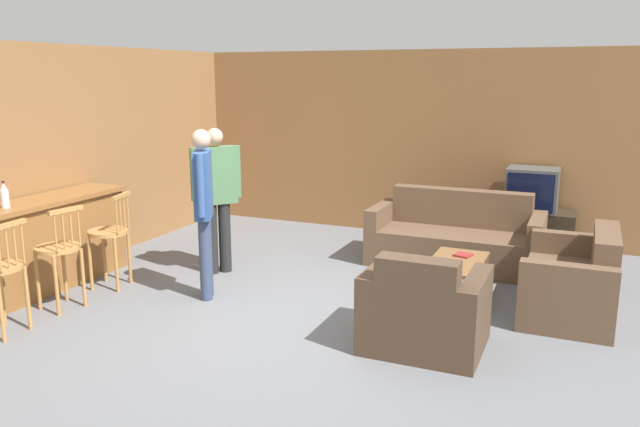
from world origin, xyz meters
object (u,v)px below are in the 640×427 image
object	(u,v)px
bar_chair_mid	(59,254)
loveseat_right	(574,283)
armchair_near	(424,313)
bottle	(5,196)
couch_far	(455,239)
bar_chair_near	(0,274)
person_by_window	(217,193)
tv_unit	(529,231)
tv	(532,189)
person_by_counter	(204,203)
coffee_table	(456,267)
book_on_table	(463,255)
bar_chair_far	(110,237)

from	to	relation	value
bar_chair_mid	loveseat_right	bearing A→B (deg)	21.69
armchair_near	bottle	bearing A→B (deg)	-171.81
couch_far	armchair_near	size ratio (longest dim) A/B	2.07
bar_chair_near	person_by_window	xyz separation A→B (m)	(0.78, 2.28, 0.39)
bar_chair_mid	couch_far	distance (m)	4.43
person_by_window	tv_unit	bearing A→B (deg)	36.13
tv	person_by_counter	world-z (taller)	person_by_counter
coffee_table	person_by_counter	size ratio (longest dim) A/B	0.54
armchair_near	person_by_window	size ratio (longest dim) A/B	0.58
bar_chair_mid	armchair_near	xyz separation A→B (m)	(3.49, 0.51, -0.24)
person_by_counter	tv_unit	bearing A→B (deg)	47.41
loveseat_right	person_by_counter	xyz separation A→B (m)	(-3.48, -1.01, 0.69)
person_by_window	armchair_near	bearing A→B (deg)	-22.09
tv_unit	bar_chair_near	bearing A→B (deg)	-130.86
book_on_table	person_by_window	size ratio (longest dim) A/B	0.12
bar_chair_far	coffee_table	distance (m)	3.67
tv_unit	person_by_counter	distance (m)	4.33
bar_chair_far	loveseat_right	distance (m)	4.76
couch_far	book_on_table	size ratio (longest dim) A/B	10.26
armchair_near	loveseat_right	xyz separation A→B (m)	(1.12, 1.33, -0.01)
tv_unit	book_on_table	size ratio (longest dim) A/B	5.61
bar_chair_near	bar_chair_mid	size ratio (longest dim) A/B	1.00
tv_unit	bottle	bearing A→B (deg)	-138.56
couch_far	tv_unit	bearing A→B (deg)	51.75
bar_chair_mid	loveseat_right	xyz separation A→B (m)	(4.61, 1.83, -0.24)
tv_unit	book_on_table	bearing A→B (deg)	-103.69
armchair_near	loveseat_right	size ratio (longest dim) A/B	0.72
armchair_near	tv_unit	bearing A→B (deg)	81.35
person_by_window	bar_chair_mid	bearing A→B (deg)	-115.97
tv_unit	bar_chair_mid	bearing A→B (deg)	-135.36
couch_far	armchair_near	xyz separation A→B (m)	(0.24, -2.49, 0.00)
bar_chair_far	bar_chair_mid	bearing A→B (deg)	-89.98
armchair_near	person_by_window	xyz separation A→B (m)	(-2.71, 1.10, 0.63)
couch_far	person_by_window	xyz separation A→B (m)	(-2.47, -1.39, 0.63)
loveseat_right	bottle	distance (m)	5.57
book_on_table	loveseat_right	bearing A→B (deg)	-7.38
couch_far	person_by_window	distance (m)	2.90
couch_far	bar_chair_near	bearing A→B (deg)	-131.52
loveseat_right	tv_unit	bearing A→B (deg)	105.66
tv	bar_chair_near	bearing A→B (deg)	-130.88
bar_chair_far	book_on_table	xyz separation A→B (m)	(3.53, 1.27, -0.13)
bottle	person_by_counter	world-z (taller)	person_by_counter
bar_chair_far	person_by_window	distance (m)	1.26
couch_far	loveseat_right	size ratio (longest dim) A/B	1.49
bottle	book_on_table	size ratio (longest dim) A/B	1.36
bar_chair_near	bar_chair_mid	xyz separation A→B (m)	(-0.00, 0.68, 0.00)
bar_chair_far	book_on_table	world-z (taller)	bar_chair_far
person_by_counter	bar_chair_far	bearing A→B (deg)	-173.73
bar_chair_near	loveseat_right	bearing A→B (deg)	28.56
armchair_near	loveseat_right	bearing A→B (deg)	49.77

